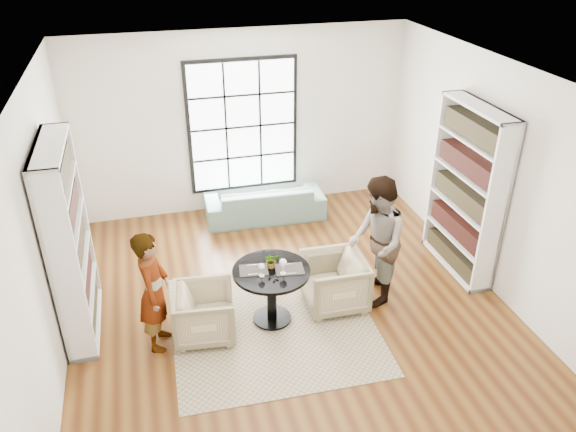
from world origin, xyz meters
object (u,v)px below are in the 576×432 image
object	(u,v)px
flower_centerpiece	(271,260)
pedestal_table	(272,284)
armchair_right	(334,282)
person_left	(154,291)
armchair_left	(205,313)
person_right	(377,242)
wine_glass_left	(262,267)
sofa	(265,202)
wine_glass_right	(283,263)

from	to	relation	value
flower_centerpiece	pedestal_table	bearing A→B (deg)	-106.20
armchair_right	person_left	distance (m)	2.28
armchair_left	person_right	world-z (taller)	person_right
armchair_right	wine_glass_left	xyz separation A→B (m)	(-0.98, -0.19, 0.52)
sofa	person_right	bearing A→B (deg)	110.95
pedestal_table	flower_centerpiece	xyz separation A→B (m)	(0.02, 0.06, 0.30)
pedestal_table	person_right	bearing A→B (deg)	3.95
pedestal_table	armchair_right	distance (m)	0.87
person_right	wine_glass_left	xyz separation A→B (m)	(-1.53, -0.19, 0.01)
armchair_right	wine_glass_right	bearing A→B (deg)	-72.11
person_left	person_right	bearing A→B (deg)	-73.09
person_left	sofa	bearing A→B (deg)	-21.50
sofa	wine_glass_right	size ratio (longest dim) A/B	9.52
person_left	person_right	xyz separation A→B (m)	(2.78, 0.17, 0.11)
armchair_left	flower_centerpiece	bearing A→B (deg)	-74.91
armchair_right	armchair_left	bearing A→B (deg)	-82.60
person_right	wine_glass_right	distance (m)	1.30
flower_centerpiece	person_right	bearing A→B (deg)	1.62
armchair_left	person_left	distance (m)	0.70
pedestal_table	armchair_left	world-z (taller)	pedestal_table
pedestal_table	armchair_right	world-z (taller)	pedestal_table
person_right	wine_glass_left	size ratio (longest dim) A/B	10.15
pedestal_table	wine_glass_left	distance (m)	0.37
sofa	flower_centerpiece	world-z (taller)	flower_centerpiece
person_left	flower_centerpiece	distance (m)	1.41
sofa	pedestal_table	bearing A→B (deg)	81.06
pedestal_table	wine_glass_right	distance (m)	0.39
wine_glass_right	armchair_right	bearing A→B (deg)	16.17
sofa	person_right	xyz separation A→B (m)	(0.87, -2.57, 0.58)
armchair_left	sofa	bearing A→B (deg)	-19.93
sofa	armchair_left	xyz separation A→B (m)	(-1.36, -2.73, 0.04)
sofa	armchair_right	bearing A→B (deg)	99.34
pedestal_table	person_left	distance (m)	1.41
flower_centerpiece	wine_glass_left	bearing A→B (deg)	-135.91
wine_glass_right	flower_centerpiece	bearing A→B (deg)	120.42
armchair_left	armchair_right	size ratio (longest dim) A/B	0.93
person_left	person_right	distance (m)	2.79
armchair_left	person_left	bearing A→B (deg)	96.55
wine_glass_left	flower_centerpiece	size ratio (longest dim) A/B	0.89
armchair_right	sofa	bearing A→B (deg)	-171.11
armchair_right	flower_centerpiece	distance (m)	0.97
wine_glass_right	armchair_left	bearing A→B (deg)	177.40
pedestal_table	person_left	size ratio (longest dim) A/B	0.63
armchair_left	wine_glass_right	size ratio (longest dim) A/B	3.52
wine_glass_right	person_right	bearing A→B (deg)	9.38
wine_glass_right	flower_centerpiece	world-z (taller)	wine_glass_right
armchair_left	wine_glass_left	xyz separation A→B (m)	(0.70, -0.02, 0.55)
person_left	wine_glass_right	world-z (taller)	person_left
pedestal_table	armchair_left	distance (m)	0.87
sofa	armchair_left	distance (m)	3.06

